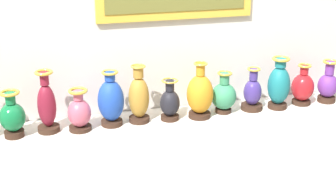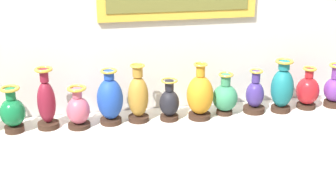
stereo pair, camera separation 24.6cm
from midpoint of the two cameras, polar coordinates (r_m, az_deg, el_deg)
display_shelf at (r=3.69m, az=1.93°, el=-9.42°), size 2.76×0.35×0.93m
back_wall at (r=3.56m, az=1.30°, el=5.43°), size 5.15×0.14×2.74m
vase_emerald at (r=3.33m, az=-15.75°, el=-2.14°), size 0.17×0.17×0.31m
vase_burgundy at (r=3.32m, az=-12.00°, el=-1.08°), size 0.14×0.14×0.42m
vase_rose at (r=3.31m, az=-8.39°, el=-1.95°), size 0.16×0.16×0.29m
vase_sapphire at (r=3.33m, az=-4.72°, el=-0.72°), size 0.18×0.18×0.39m
vase_ochre at (r=3.36m, az=-1.43°, el=-0.42°), size 0.14×0.14×0.41m
vase_onyx at (r=3.39m, az=2.16°, el=-1.14°), size 0.14×0.14×0.30m
vase_amber at (r=3.42m, az=5.82°, el=-0.26°), size 0.19×0.19×0.40m
vase_jade at (r=3.53m, az=8.69°, el=-0.43°), size 0.18×0.18×0.31m
vase_indigo at (r=3.60m, az=12.06°, el=-0.28°), size 0.16×0.16×0.32m
vase_teal at (r=3.65m, az=15.12°, el=0.62°), size 0.16×0.16×0.39m
vase_crimson at (r=3.78m, az=17.84°, el=0.28°), size 0.17×0.17×0.31m
vase_violet at (r=3.88m, az=20.65°, el=0.47°), size 0.15×0.15×0.33m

